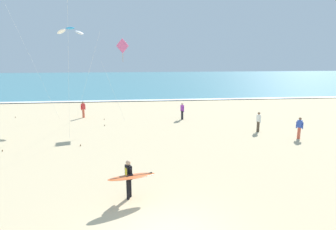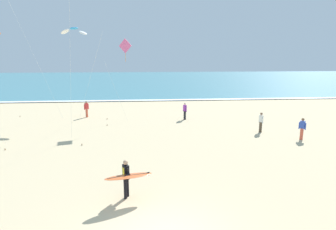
% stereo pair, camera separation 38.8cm
% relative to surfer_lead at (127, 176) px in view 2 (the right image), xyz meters
% --- Properties ---
extents(ocean_water, '(160.00, 60.00, 0.08)m').
position_rel_surfer_lead_xyz_m(ocean_water, '(1.31, 55.67, -1.00)').
color(ocean_water, teal).
rests_on(ocean_water, ground).
extents(shoreline_foam, '(160.00, 1.10, 0.01)m').
position_rel_surfer_lead_xyz_m(shoreline_foam, '(1.31, 25.97, -0.96)').
color(shoreline_foam, white).
rests_on(shoreline_foam, ocean_water).
extents(surfer_lead, '(2.10, 1.30, 1.71)m').
position_rel_surfer_lead_xyz_m(surfer_lead, '(0.00, 0.00, 0.00)').
color(surfer_lead, black).
rests_on(surfer_lead, ground).
extents(kite_diamond_rose_mid, '(2.57, 1.43, 7.37)m').
position_rel_surfer_lead_xyz_m(kite_diamond_rose_mid, '(-0.88, 14.30, 5.49)').
color(kite_diamond_rose_mid, pink).
rests_on(kite_diamond_rose_mid, ground).
extents(kite_arc_cobalt_outer, '(4.25, 4.35, 8.40)m').
position_rel_surfer_lead_xyz_m(kite_arc_cobalt_outer, '(-5.47, 16.03, 7.02)').
color(kite_arc_cobalt_outer, white).
rests_on(kite_arc_cobalt_outer, ground).
extents(bystander_red_top, '(0.39, 0.36, 1.59)m').
position_rel_surfer_lead_xyz_m(bystander_red_top, '(-4.89, 16.49, -0.23)').
color(bystander_red_top, '#D8593F').
rests_on(bystander_red_top, ground).
extents(bystander_purple_top, '(0.32, 0.44, 1.59)m').
position_rel_surfer_lead_xyz_m(bystander_purple_top, '(4.51, 14.69, -0.23)').
color(bystander_purple_top, black).
rests_on(bystander_purple_top, ground).
extents(bystander_white_top, '(0.25, 0.49, 1.59)m').
position_rel_surfer_lead_xyz_m(bystander_white_top, '(9.81, 9.76, -0.23)').
color(bystander_white_top, '#4C3D2D').
rests_on(bystander_white_top, ground).
extents(bystander_blue_top, '(0.36, 0.39, 1.59)m').
position_rel_surfer_lead_xyz_m(bystander_blue_top, '(11.98, 7.62, -0.23)').
color(bystander_blue_top, '#D8593F').
rests_on(bystander_blue_top, ground).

